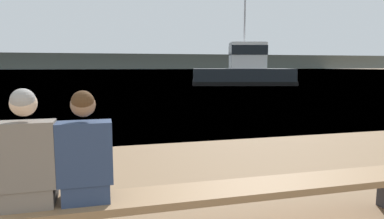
# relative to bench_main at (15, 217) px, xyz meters

# --- Properties ---
(water_surface) EXTENTS (240.00, 240.00, 0.00)m
(water_surface) POSITION_rel_bench_main_xyz_m (1.03, 123.87, -0.38)
(water_surface) COLOR #5684A3
(water_surface) RESTS_ON ground
(far_shoreline) EXTENTS (600.00, 12.00, 7.28)m
(far_shoreline) POSITION_rel_bench_main_xyz_m (1.03, 169.49, 3.27)
(far_shoreline) COLOR #4C4C42
(far_shoreline) RESTS_ON ground
(bench_main) EXTENTS (8.12, 0.45, 0.45)m
(bench_main) POSITION_rel_bench_main_xyz_m (0.00, 0.00, 0.00)
(bench_main) COLOR #8E6B47
(bench_main) RESTS_ON ground
(person_left) EXTENTS (0.44, 0.38, 0.96)m
(person_left) POSITION_rel_bench_main_xyz_m (0.12, 0.00, 0.48)
(person_left) COLOR #70665B
(person_left) RESTS_ON bench_main
(person_right) EXTENTS (0.44, 0.38, 0.94)m
(person_right) POSITION_rel_bench_main_xyz_m (0.56, 0.00, 0.47)
(person_right) COLOR navy
(person_right) RESTS_ON bench_main
(tugboat_red) EXTENTS (8.94, 5.62, 6.86)m
(tugboat_red) POSITION_rel_bench_main_xyz_m (12.14, 23.60, 0.72)
(tugboat_red) COLOR black
(tugboat_red) RESTS_ON water_surface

